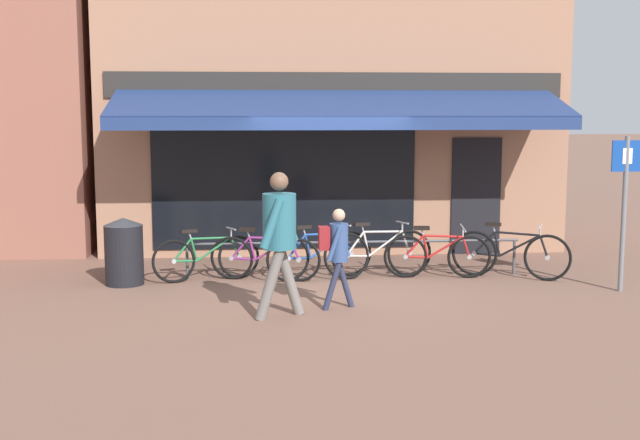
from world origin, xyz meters
name	(u,v)px	position (x,y,z in m)	size (l,w,h in m)	color
ground_plane	(337,287)	(0.00, 0.00, 0.00)	(160.00, 160.00, 0.00)	brown
shop_front	(329,87)	(0.25, 4.08, 3.04)	(8.43, 4.58, 6.09)	#9E7056
bike_rack_rail	(353,246)	(0.33, 0.70, 0.49)	(5.24, 0.04, 0.57)	#47494F
bicycle_green	(206,257)	(-1.94, 0.62, 0.36)	(1.63, 0.68, 0.81)	black
bicycle_purple	(265,257)	(-1.05, 0.52, 0.37)	(1.69, 0.62, 0.82)	black
bicycle_blue	(320,254)	(-0.20, 0.62, 0.38)	(1.70, 0.71, 0.85)	black
bicycle_silver	(378,253)	(0.70, 0.61, 0.39)	(1.75, 0.56, 0.88)	black
bicycle_red	(437,255)	(1.61, 0.50, 0.37)	(1.66, 0.52, 0.83)	black
bicycle_black	(510,254)	(2.74, 0.41, 0.39)	(1.67, 0.84, 0.86)	black
pedestrian_adult	(279,230)	(-0.89, -1.68, 1.11)	(0.63, 0.68, 1.84)	slate
pedestrian_child	(336,246)	(-0.14, -1.30, 0.83)	(0.48, 0.40, 1.33)	#282D47
litter_bin	(124,251)	(-3.14, 0.42, 0.50)	(0.58, 0.58, 1.00)	black
parking_sign	(625,197)	(4.04, -0.61, 1.37)	(0.44, 0.07, 2.22)	slate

